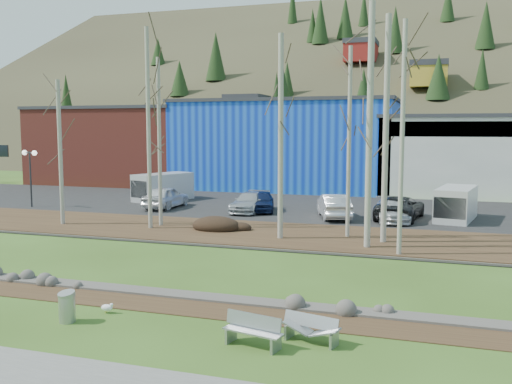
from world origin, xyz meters
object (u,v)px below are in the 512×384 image
(litter_bin, at_px, (67,308))
(car_2, at_px, (261,201))
(car_1, at_px, (250,202))
(street_lamp, at_px, (30,162))
(car_5, at_px, (392,210))
(van_grey, at_px, (161,187))
(bench_damaged, at_px, (311,329))
(car_3, at_px, (334,206))
(seagull, at_px, (107,307))
(bench_intact, at_px, (253,331))
(car_0, at_px, (166,197))
(car_4, at_px, (400,207))
(van_white, at_px, (456,204))

(litter_bin, distance_m, car_2, 22.29)
(car_1, bearing_deg, street_lamp, -170.53)
(car_5, bearing_deg, street_lamp, 172.31)
(van_grey, bearing_deg, car_5, 7.60)
(litter_bin, height_order, van_grey, van_grey)
(bench_damaged, bearing_deg, car_3, 112.52)
(seagull, xyz_separation_m, van_grey, (-10.62, 24.32, 0.99))
(car_2, height_order, van_grey, van_grey)
(bench_intact, distance_m, car_2, 23.35)
(car_0, relative_size, car_5, 1.01)
(car_2, bearing_deg, van_grey, 145.92)
(car_2, height_order, car_4, car_4)
(street_lamp, bearing_deg, car_3, 21.68)
(bench_damaged, xyz_separation_m, car_2, (-8.09, 21.61, 0.47))
(bench_intact, xyz_separation_m, litter_bin, (-5.80, 0.10, 0.01))
(seagull, xyz_separation_m, car_2, (-1.58, 21.21, 0.65))
(car_1, bearing_deg, car_5, -5.47)
(bench_intact, height_order, car_1, car_1)
(car_3, bearing_deg, van_grey, -36.04)
(seagull, bearing_deg, car_3, 73.14)
(bench_intact, distance_m, litter_bin, 5.80)
(street_lamp, height_order, car_1, street_lamp)
(bench_damaged, xyz_separation_m, seagull, (-6.51, 0.40, -0.18))
(car_0, height_order, van_grey, van_grey)
(van_white, bearing_deg, seagull, -106.30)
(bench_damaged, distance_m, car_5, 20.20)
(car_4, bearing_deg, car_2, 4.87)
(seagull, bearing_deg, van_white, 56.48)
(bench_intact, bearing_deg, litter_bin, -168.09)
(street_lamp, relative_size, car_5, 0.90)
(seagull, height_order, van_grey, van_grey)
(street_lamp, bearing_deg, litter_bin, -31.23)
(street_lamp, distance_m, van_grey, 9.52)
(litter_bin, distance_m, seagull, 1.28)
(seagull, relative_size, car_2, 0.11)
(seagull, relative_size, van_white, 0.09)
(bench_damaged, bearing_deg, bench_intact, -137.17)
(car_1, distance_m, car_3, 5.85)
(bench_damaged, height_order, van_grey, van_grey)
(car_1, bearing_deg, car_4, 0.46)
(seagull, relative_size, car_4, 0.09)
(car_3, bearing_deg, litter_bin, 60.08)
(bench_damaged, distance_m, seagull, 6.52)
(car_0, relative_size, car_1, 1.01)
(car_2, relative_size, car_4, 0.80)
(street_lamp, xyz_separation_m, car_1, (15.44, 2.46, -2.50))
(car_4, bearing_deg, car_5, 74.74)
(litter_bin, xyz_separation_m, car_4, (8.13, 21.81, 0.43))
(seagull, xyz_separation_m, car_3, (3.54, 19.86, 0.71))
(car_3, xyz_separation_m, van_grey, (-14.16, 4.47, 0.28))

